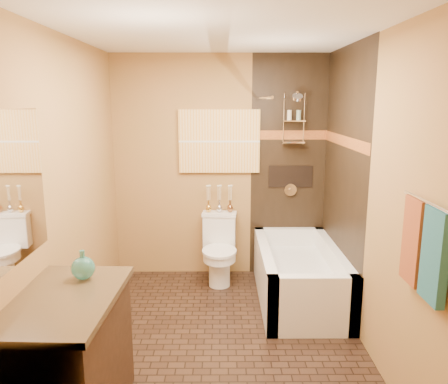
{
  "coord_description": "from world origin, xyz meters",
  "views": [
    {
      "loc": [
        0.02,
        -3.39,
        2.0
      ],
      "look_at": [
        0.04,
        0.4,
        1.2
      ],
      "focal_mm": 35.0,
      "sensor_mm": 36.0,
      "label": 1
    }
  ],
  "objects_px": {
    "sunset_painting": "(219,141)",
    "toilet": "(219,249)",
    "bathtub": "(299,279)",
    "vanity": "(67,362)"
  },
  "relations": [
    {
      "from": "sunset_painting",
      "to": "toilet",
      "type": "relative_size",
      "value": 1.19
    },
    {
      "from": "sunset_painting",
      "to": "toilet",
      "type": "height_order",
      "value": "sunset_painting"
    },
    {
      "from": "bathtub",
      "to": "toilet",
      "type": "bearing_deg",
      "value": 149.85
    },
    {
      "from": "sunset_painting",
      "to": "toilet",
      "type": "bearing_deg",
      "value": -90.0
    },
    {
      "from": "bathtub",
      "to": "vanity",
      "type": "height_order",
      "value": "vanity"
    },
    {
      "from": "sunset_painting",
      "to": "bathtub",
      "type": "bearing_deg",
      "value": -41.88
    },
    {
      "from": "bathtub",
      "to": "sunset_painting",
      "type": "bearing_deg",
      "value": 138.12
    },
    {
      "from": "toilet",
      "to": "vanity",
      "type": "height_order",
      "value": "vanity"
    },
    {
      "from": "bathtub",
      "to": "vanity",
      "type": "xyz_separation_m",
      "value": [
        -1.72,
        -1.75,
        0.21
      ]
    },
    {
      "from": "sunset_painting",
      "to": "toilet",
      "type": "distance_m",
      "value": 1.19
    }
  ]
}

